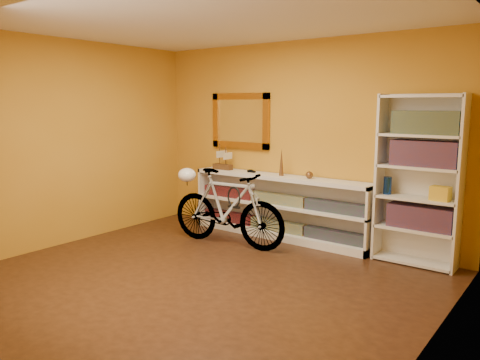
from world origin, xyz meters
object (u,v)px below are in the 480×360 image
Objects in this scene: console_unit at (279,207)px; helmet at (187,175)px; bookcase at (418,181)px; bicycle at (227,208)px.

console_unit is 10.60× the size of helmet.
bookcase reaches higher than helmet.
bicycle is (-0.34, -0.69, 0.06)m from console_unit.
bicycle reaches higher than helmet.
bookcase is 7.74× the size of helmet.
console_unit is at bearing -179.20° from bookcase.
helmet is at bearing 90.00° from bicycle.
helmet is (-2.76, -0.78, -0.09)m from bookcase.
bookcase reaches higher than bicycle.
console_unit is 1.30m from helmet.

